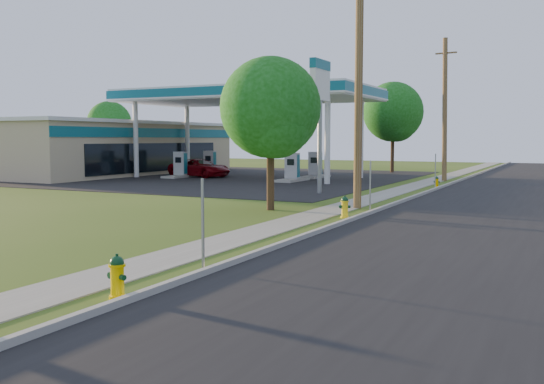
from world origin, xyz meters
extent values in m
plane|color=#2F5011|center=(0.00, 0.00, 0.00)|extent=(140.00, 140.00, 0.00)
cube|color=black|center=(4.50, 10.00, 0.01)|extent=(8.00, 120.00, 0.02)
cube|color=#9F9C92|center=(0.50, 10.00, 0.07)|extent=(0.15, 120.00, 0.15)
cube|color=gray|center=(-1.25, 10.00, 0.01)|extent=(1.50, 120.00, 0.03)
cube|color=black|center=(-16.00, 32.00, 0.01)|extent=(26.00, 28.00, 0.02)
cylinder|color=brown|center=(-0.60, 17.00, 4.90)|extent=(0.32, 0.32, 9.80)
cylinder|color=brown|center=(-0.60, 35.00, 4.75)|extent=(0.49, 0.32, 9.50)
cube|color=brown|center=(-0.60, 35.00, 8.50)|extent=(1.40, 0.10, 0.12)
cube|color=gray|center=(0.25, 4.20, 1.00)|extent=(0.05, 0.04, 2.00)
cube|color=gray|center=(0.25, 16.00, 1.00)|extent=(0.05, 0.04, 2.00)
cube|color=gray|center=(0.25, 28.20, 1.00)|extent=(0.05, 0.04, 2.00)
cylinder|color=silver|center=(-21.50, 28.70, 2.75)|extent=(0.36, 0.36, 5.50)
cylinder|color=silver|center=(-21.50, 35.30, 2.75)|extent=(0.36, 0.36, 5.50)
cylinder|color=silver|center=(-6.50, 28.70, 2.75)|extent=(0.36, 0.36, 5.50)
cylinder|color=silver|center=(-6.50, 35.30, 2.75)|extent=(0.36, 0.36, 5.50)
cube|color=silver|center=(-14.00, 32.00, 5.95)|extent=(18.00, 9.00, 0.90)
cube|color=#0D5D70|center=(-14.00, 32.00, 5.95)|extent=(18.15, 9.15, 0.63)
cube|color=silver|center=(-14.00, 32.00, 5.63)|extent=(18.18, 9.18, 0.10)
cube|color=#9F9C92|center=(-18.50, 30.00, 0.09)|extent=(1.20, 3.20, 0.18)
cube|color=#9EA0A3|center=(-18.50, 30.00, 1.05)|extent=(0.90, 0.50, 1.70)
cube|color=#0D5D70|center=(-18.50, 30.00, 1.05)|extent=(0.94, 0.40, 1.50)
cube|color=black|center=(-18.50, 29.73, 1.30)|extent=(0.50, 0.02, 0.40)
cube|color=#9F9C92|center=(-9.50, 30.00, 0.09)|extent=(1.20, 3.20, 0.18)
cube|color=#9EA0A3|center=(-9.50, 30.00, 1.05)|extent=(0.90, 0.50, 1.70)
cube|color=#0D5D70|center=(-9.50, 30.00, 1.05)|extent=(0.94, 0.40, 1.50)
cube|color=black|center=(-9.50, 29.73, 1.30)|extent=(0.50, 0.02, 0.40)
cube|color=#9F9C92|center=(-18.50, 34.00, 0.09)|extent=(1.20, 3.20, 0.18)
cube|color=#9EA0A3|center=(-18.50, 34.00, 1.05)|extent=(0.90, 0.50, 1.70)
cube|color=#0D5D70|center=(-18.50, 34.00, 1.05)|extent=(0.94, 0.40, 1.50)
cube|color=black|center=(-18.50, 33.73, 1.30)|extent=(0.50, 0.02, 0.40)
cube|color=#9F9C92|center=(-9.50, 34.00, 0.09)|extent=(1.20, 3.20, 0.18)
cube|color=#9EA0A3|center=(-9.50, 34.00, 1.05)|extent=(0.90, 0.50, 1.70)
cube|color=#0D5D70|center=(-9.50, 34.00, 1.05)|extent=(0.94, 0.40, 1.50)
cube|color=black|center=(-9.50, 33.73, 1.30)|extent=(0.50, 0.02, 0.40)
cube|color=tan|center=(-27.00, 32.00, 2.00)|extent=(10.00, 22.00, 4.00)
cube|color=#0D5D70|center=(-21.98, 32.00, 3.30)|extent=(0.06, 22.00, 0.70)
cube|color=black|center=(-21.97, 32.00, 1.40)|extent=(0.06, 16.06, 2.20)
cube|color=silver|center=(-27.00, 32.00, 4.12)|extent=(10.40, 22.40, 0.25)
cylinder|color=gray|center=(-4.50, 22.50, 2.50)|extent=(0.24, 0.24, 5.00)
cube|color=silver|center=(-4.50, 22.50, 5.80)|extent=(0.30, 2.00, 2.00)
cube|color=#0D5D70|center=(-4.50, 22.50, 6.60)|extent=(0.34, 2.04, 0.50)
cylinder|color=#342614|center=(-3.53, 14.91, 1.56)|extent=(0.30, 0.30, 3.13)
sphere|color=#12530D|center=(-3.53, 14.91, 4.07)|extent=(4.00, 4.00, 4.00)
sphere|color=#12530D|center=(-3.13, 14.61, 3.44)|extent=(2.75, 2.75, 2.75)
cylinder|color=#342614|center=(-6.47, 43.60, 1.96)|extent=(0.30, 0.30, 3.92)
sphere|color=#12530D|center=(-6.47, 43.60, 5.09)|extent=(5.01, 5.01, 5.01)
sphere|color=#12530D|center=(-6.07, 43.30, 4.31)|extent=(3.45, 3.45, 3.45)
cylinder|color=#342614|center=(-33.29, 39.23, 1.67)|extent=(0.30, 0.30, 3.34)
sphere|color=#12530D|center=(-33.29, 39.23, 4.35)|extent=(4.28, 4.28, 4.28)
sphere|color=#12530D|center=(-32.89, 38.93, 3.68)|extent=(2.94, 2.94, 2.94)
cylinder|color=#FFCE00|center=(0.13, 1.62, 0.03)|extent=(0.30, 0.30, 0.07)
cylinder|color=#FFCE00|center=(0.13, 1.62, 0.33)|extent=(0.24, 0.24, 0.65)
cylinder|color=#FFCE00|center=(0.13, 1.62, 0.61)|extent=(0.30, 0.30, 0.04)
sphere|color=#0C3A1B|center=(0.13, 1.62, 0.65)|extent=(0.25, 0.25, 0.25)
cylinder|color=#0C3A1B|center=(0.13, 1.62, 0.78)|extent=(0.05, 0.05, 0.07)
cylinder|color=#0C3A1B|center=(0.10, 1.47, 0.41)|extent=(0.15, 0.15, 0.12)
cylinder|color=#0C3A1B|center=(-0.02, 1.65, 0.41)|extent=(0.13, 0.12, 0.10)
cylinder|color=#0C3A1B|center=(0.28, 1.58, 0.41)|extent=(0.13, 0.12, 0.10)
cylinder|color=yellow|center=(-0.02, 13.87, 0.03)|extent=(0.30, 0.30, 0.06)
cylinder|color=yellow|center=(-0.02, 13.87, 0.32)|extent=(0.24, 0.24, 0.65)
cylinder|color=yellow|center=(-0.02, 13.87, 0.60)|extent=(0.30, 0.30, 0.04)
sphere|color=#0C341C|center=(-0.02, 13.87, 0.65)|extent=(0.25, 0.25, 0.25)
cylinder|color=#0C341C|center=(-0.02, 13.87, 0.78)|extent=(0.05, 0.05, 0.06)
cylinder|color=#0C341C|center=(0.04, 13.73, 0.41)|extent=(0.16, 0.17, 0.12)
cylinder|color=#0C341C|center=(-0.16, 13.81, 0.41)|extent=(0.14, 0.13, 0.10)
cylinder|color=#0C341C|center=(0.12, 13.93, 0.41)|extent=(0.14, 0.13, 0.10)
cylinder|color=#FFBE00|center=(0.14, 29.23, 0.03)|extent=(0.25, 0.25, 0.05)
cylinder|color=#FFBE00|center=(0.14, 29.23, 0.26)|extent=(0.19, 0.19, 0.53)
cylinder|color=#FFBE00|center=(0.14, 29.23, 0.49)|extent=(0.25, 0.25, 0.04)
sphere|color=#0A3418|center=(0.14, 29.23, 0.53)|extent=(0.20, 0.20, 0.20)
cylinder|color=#0A3418|center=(0.14, 29.23, 0.64)|extent=(0.04, 0.04, 0.05)
cylinder|color=#0A3418|center=(0.15, 29.10, 0.34)|extent=(0.11, 0.11, 0.10)
cylinder|color=#0A3418|center=(0.01, 29.22, 0.34)|extent=(0.10, 0.09, 0.08)
cylinder|color=#0A3418|center=(0.26, 29.24, 0.34)|extent=(0.10, 0.09, 0.08)
imported|color=#69040B|center=(-17.60, 31.18, 0.67)|extent=(5.08, 2.83, 1.34)
camera|label=1|loc=(7.29, -6.57, 2.83)|focal=40.00mm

